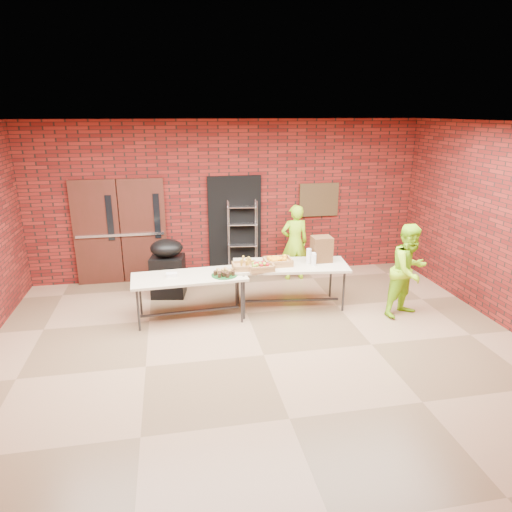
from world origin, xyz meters
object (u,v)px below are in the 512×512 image
Objects in this scene: table_right at (290,268)px; volunteer_woman at (295,242)px; table_left at (189,279)px; coffee_dispenser at (321,249)px; covered_grill at (168,268)px; volunteer_man at (409,271)px; wire_rack at (242,239)px.

volunteer_woman reaches higher than table_right.
coffee_dispenser reaches higher than table_left.
covered_grill is 2.61m from volunteer_woman.
coffee_dispenser is 0.28× the size of volunteer_woman.
volunteer_man is (1.29, -0.73, -0.23)m from coffee_dispenser.
volunteer_woman reaches higher than table_left.
table_right reaches higher than table_left.
volunteer_woman reaches higher than covered_grill.
volunteer_woman is (1.02, -0.35, -0.03)m from wire_rack.
coffee_dispenser reaches higher than table_right.
table_right is 1.99m from volunteer_man.
wire_rack is 1.02× the size of volunteer_man.
coffee_dispenser is at bearing 1.93° from table_left.
table_left is 2.36m from coffee_dispenser.
wire_rack is 2.05m from coffee_dispenser.
wire_rack reaches higher than volunteer_woman.
table_right is at bearing -64.76° from wire_rack.
volunteer_man is (1.87, -0.66, 0.06)m from table_right.
table_right is 1.32× the size of volunteer_woman.
coffee_dispenser is at bearing 92.36° from volunteer_woman.
table_left is 2.70m from volunteer_woman.
volunteer_man reaches higher than table_right.
table_right is (1.75, 0.14, 0.04)m from table_left.
coffee_dispenser is at bearing 127.62° from volunteer_man.
wire_rack is 1.47× the size of covered_grill.
volunteer_man reaches higher than volunteer_woman.
coffee_dispenser is at bearing -48.37° from wire_rack.
table_right is 0.65m from coffee_dispenser.
wire_rack is 1.76m from covered_grill.
covered_grill is at bearing 134.92° from volunteer_man.
table_left is 1.72× the size of covered_grill.
wire_rack is at bearing 114.79° from table_right.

